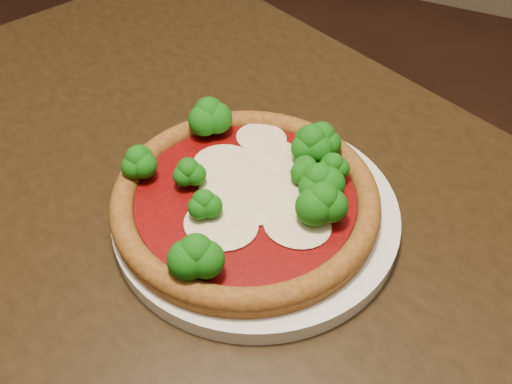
% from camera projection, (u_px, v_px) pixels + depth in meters
% --- Properties ---
extents(dining_table, '(1.36, 1.18, 0.75)m').
position_uv_depth(dining_table, '(214.00, 329.00, 0.61)').
color(dining_table, black).
rests_on(dining_table, floor).
extents(plate, '(0.29, 0.29, 0.02)m').
position_uv_depth(plate, '(256.00, 214.00, 0.57)').
color(plate, silver).
rests_on(plate, dining_table).
extents(pizza, '(0.26, 0.26, 0.06)m').
position_uv_depth(pizza, '(251.00, 191.00, 0.56)').
color(pizza, brown).
rests_on(pizza, plate).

